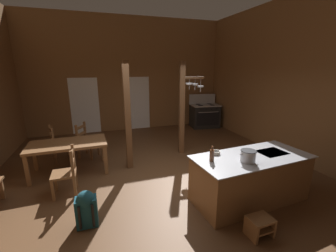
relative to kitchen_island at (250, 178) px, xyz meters
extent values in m
cube|color=brown|center=(-1.33, 1.18, -0.49)|extent=(8.13, 9.59, 0.10)
cube|color=brown|center=(-1.33, 5.65, 1.67)|extent=(8.13, 0.14, 4.23)
cube|color=brown|center=(2.40, 1.18, 1.67)|extent=(0.14, 9.59, 4.23)
cube|color=white|center=(-2.98, 5.57, 0.58)|extent=(1.00, 0.01, 2.05)
cube|color=white|center=(-0.97, 5.57, 0.58)|extent=(0.84, 0.01, 2.05)
cube|color=brown|center=(0.00, 0.00, -0.01)|extent=(2.16, 1.06, 0.86)
cube|color=#A8AAB2|center=(0.00, 0.00, 0.43)|extent=(2.23, 1.13, 0.02)
cube|color=black|center=(0.47, 0.03, 0.44)|extent=(0.55, 0.44, 0.00)
cube|color=black|center=(-0.03, 0.43, -0.39)|extent=(1.99, 0.20, 0.10)
cube|color=black|center=(1.64, 4.94, 0.01)|extent=(1.18, 0.88, 0.90)
cube|color=black|center=(1.59, 4.56, -0.02)|extent=(0.93, 0.12, 0.52)
cylinder|color=#A8AAB2|center=(1.59, 4.53, 0.26)|extent=(0.82, 0.12, 0.02)
cube|color=#A8AAB2|center=(1.64, 4.94, 0.47)|extent=(1.22, 0.93, 0.03)
cube|color=#A8AAB2|center=(1.68, 5.30, 0.68)|extent=(1.14, 0.17, 0.40)
cylinder|color=black|center=(1.86, 4.76, 0.49)|extent=(0.22, 0.22, 0.01)
cylinder|color=black|center=(1.37, 4.82, 0.49)|extent=(0.22, 0.22, 0.01)
cylinder|color=black|center=(1.90, 5.06, 0.49)|extent=(0.22, 0.22, 0.01)
cylinder|color=black|center=(1.41, 5.12, 0.49)|extent=(0.22, 0.22, 0.01)
cylinder|color=black|center=(1.92, 4.50, 0.38)|extent=(0.05, 0.03, 0.04)
cylinder|color=black|center=(1.70, 4.53, 0.38)|extent=(0.05, 0.03, 0.04)
cylinder|color=black|center=(1.48, 4.55, 0.38)|extent=(0.05, 0.03, 0.04)
cylinder|color=black|center=(1.26, 4.58, 0.38)|extent=(0.05, 0.03, 0.04)
cube|color=brown|center=(-0.33, 2.61, 0.85)|extent=(0.16, 0.16, 2.58)
cube|color=brown|center=(-0.06, 2.57, 1.70)|extent=(0.68, 0.18, 0.06)
cylinder|color=#A8AAB2|center=(-0.13, 2.58, 1.63)|extent=(0.01, 0.01, 0.14)
cylinder|color=#A8AAB2|center=(-0.13, 2.58, 1.54)|extent=(0.22, 0.22, 0.04)
cylinder|color=#A8AAB2|center=(-0.13, 2.58, 1.46)|extent=(0.02, 0.02, 0.14)
cylinder|color=#A8AAB2|center=(0.03, 2.56, 1.62)|extent=(0.01, 0.01, 0.16)
cylinder|color=#A8AAB2|center=(0.03, 2.56, 1.53)|extent=(0.18, 0.18, 0.04)
cylinder|color=#A8AAB2|center=(0.03, 2.56, 1.45)|extent=(0.02, 0.02, 0.14)
cylinder|color=#A8AAB2|center=(0.19, 2.54, 1.59)|extent=(0.01, 0.01, 0.22)
cylinder|color=#A8AAB2|center=(0.19, 2.54, 1.47)|extent=(0.21, 0.21, 0.04)
cylinder|color=#A8AAB2|center=(0.19, 2.54, 1.39)|extent=(0.02, 0.02, 0.14)
cube|color=brown|center=(-1.91, 2.09, 0.85)|extent=(0.14, 0.14, 2.58)
cube|color=brown|center=(-0.45, -0.84, -0.16)|extent=(0.37, 0.30, 0.04)
cube|color=brown|center=(-0.61, -0.84, -0.31)|extent=(0.05, 0.28, 0.26)
cube|color=brown|center=(-0.29, -0.83, -0.31)|extent=(0.05, 0.28, 0.26)
cube|color=brown|center=(-0.45, -0.84, -0.31)|extent=(0.33, 0.30, 0.03)
cube|color=brown|center=(-3.29, 2.28, 0.27)|extent=(1.73, 0.96, 0.06)
cube|color=brown|center=(-4.10, 2.64, -0.10)|extent=(0.08, 0.08, 0.68)
cube|color=brown|center=(-2.52, 2.69, -0.10)|extent=(0.08, 0.08, 0.68)
cube|color=brown|center=(-4.07, 1.86, -0.10)|extent=(0.08, 0.08, 0.68)
cube|color=brown|center=(-2.49, 1.91, -0.10)|extent=(0.08, 0.08, 0.68)
cube|color=brown|center=(-3.58, 3.19, -0.01)|extent=(0.55, 0.55, 0.04)
cube|color=brown|center=(-3.45, 3.43, -0.24)|extent=(0.06, 0.06, 0.41)
cube|color=brown|center=(-3.34, 3.07, -0.24)|extent=(0.06, 0.06, 0.41)
cube|color=brown|center=(-3.82, 3.32, 0.03)|extent=(0.06, 0.06, 0.95)
cube|color=brown|center=(-3.70, 2.95, 0.03)|extent=(0.06, 0.06, 0.95)
cube|color=brown|center=(-3.76, 3.14, 0.40)|extent=(0.15, 0.37, 0.07)
cube|color=brown|center=(-3.76, 3.14, 0.21)|extent=(0.15, 0.37, 0.07)
cube|color=brown|center=(-3.30, 1.30, -0.01)|extent=(0.45, 0.45, 0.04)
cube|color=brown|center=(-3.49, 1.10, -0.24)|extent=(0.05, 0.05, 0.41)
cube|color=brown|center=(-3.50, 1.48, -0.24)|extent=(0.05, 0.05, 0.41)
cube|color=brown|center=(-3.11, 1.11, 0.03)|extent=(0.05, 0.05, 0.95)
cube|color=brown|center=(-3.12, 1.49, 0.03)|extent=(0.05, 0.05, 0.95)
cube|color=brown|center=(-3.11, 1.30, 0.40)|extent=(0.04, 0.38, 0.07)
cube|color=brown|center=(-3.11, 1.30, 0.21)|extent=(0.04, 0.38, 0.07)
cube|color=brown|center=(-2.89, 3.12, -0.01)|extent=(0.60, 0.60, 0.04)
cube|color=brown|center=(-2.62, 3.19, -0.24)|extent=(0.07, 0.07, 0.41)
cube|color=brown|center=(-2.82, 2.86, -0.24)|extent=(0.07, 0.07, 0.41)
cube|color=brown|center=(-2.95, 3.38, 0.03)|extent=(0.07, 0.07, 0.95)
cube|color=brown|center=(-3.15, 3.05, 0.03)|extent=(0.07, 0.07, 0.95)
cube|color=brown|center=(-3.05, 3.22, 0.40)|extent=(0.22, 0.35, 0.07)
cube|color=brown|center=(-3.05, 3.22, 0.21)|extent=(0.22, 0.35, 0.07)
cube|color=#194756|center=(-2.88, 0.21, -0.20)|extent=(0.32, 0.23, 0.48)
cube|color=#194756|center=(-2.87, 0.34, -0.27)|extent=(0.23, 0.06, 0.17)
cylinder|color=black|center=(-2.97, 0.09, -0.20)|extent=(0.04, 0.04, 0.38)
cylinder|color=black|center=(-2.78, 0.08, -0.20)|extent=(0.04, 0.04, 0.38)
sphere|color=#194756|center=(-2.88, 0.21, 0.02)|extent=(0.28, 0.28, 0.27)
cylinder|color=#A8AAB2|center=(-0.25, -0.19, 0.54)|extent=(0.25, 0.25, 0.20)
cylinder|color=black|center=(-0.25, -0.19, 0.65)|extent=(0.26, 0.26, 0.01)
cylinder|color=#A8AAB2|center=(-0.39, -0.19, 0.59)|extent=(0.05, 0.02, 0.02)
cylinder|color=#A8AAB2|center=(-0.11, -0.19, 0.59)|extent=(0.05, 0.02, 0.02)
cylinder|color=#B2A893|center=(-0.58, 0.29, 0.47)|extent=(0.16, 0.16, 0.06)
cylinder|color=black|center=(-0.58, 0.29, 0.50)|extent=(0.13, 0.13, 0.00)
cylinder|color=#56331E|center=(-0.81, 0.04, 0.54)|extent=(0.08, 0.08, 0.20)
cylinder|color=#56331E|center=(-0.81, 0.04, 0.68)|extent=(0.03, 0.03, 0.07)
camera|label=1|loc=(-2.61, -3.02, 2.00)|focal=23.56mm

